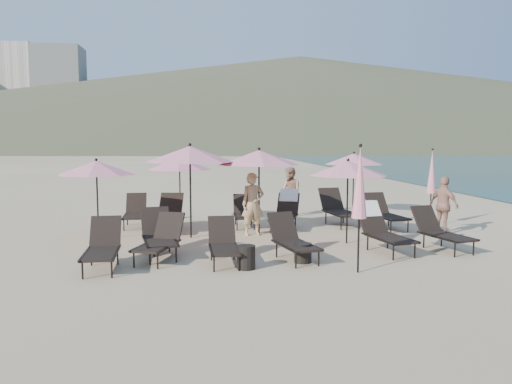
{
  "coord_description": "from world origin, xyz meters",
  "views": [
    {
      "loc": [
        -2.46,
        -10.37,
        2.52
      ],
      "look_at": [
        -0.92,
        3.5,
        1.1
      ],
      "focal_mm": 35.0,
      "sensor_mm": 36.0,
      "label": 1
    }
  ],
  "objects": [
    {
      "name": "umbrella_closed_0",
      "position": [
        0.54,
        -1.23,
        1.72
      ],
      "size": [
        0.29,
        0.29,
        2.48
      ],
      "color": "black",
      "rests_on": "ground"
    },
    {
      "name": "beachgoer_a",
      "position": [
        -1.08,
        2.82,
        0.84
      ],
      "size": [
        0.66,
        0.48,
        1.68
      ],
      "primitive_type": "imported",
      "rotation": [
        0.0,
        0.0,
        0.14
      ],
      "color": "tan",
      "rests_on": "ground"
    },
    {
      "name": "lounger_11",
      "position": [
        2.89,
        3.54,
        0.46
      ],
      "size": [
        0.88,
        1.77,
        0.97
      ],
      "rotation": [
        0.0,
        0.0,
        0.15
      ],
      "color": "black",
      "rests_on": "ground"
    },
    {
      "name": "side_table_1",
      "position": [
        -0.36,
        -0.32,
        0.2
      ],
      "size": [
        0.37,
        0.37,
        0.41
      ],
      "primitive_type": "cylinder",
      "color": "black",
      "rests_on": "ground"
    },
    {
      "name": "umbrella_open_4",
      "position": [
        2.7,
        6.05,
        1.92
      ],
      "size": [
        2.02,
        2.02,
        2.18
      ],
      "color": "black",
      "rests_on": "ground"
    },
    {
      "name": "lounger_4",
      "position": [
        1.68,
        0.58,
        0.52
      ],
      "size": [
        0.97,
        1.84,
        1.09
      ],
      "rotation": [
        0.0,
        0.0,
        0.2
      ],
      "color": "black",
      "rests_on": "ground"
    },
    {
      "name": "beachgoer_b",
      "position": [
        0.53,
        6.05,
        0.83
      ],
      "size": [
        0.83,
        0.95,
        1.66
      ],
      "primitive_type": "imported",
      "rotation": [
        0.0,
        0.0,
        -1.28
      ],
      "color": "#AC7C59",
      "rests_on": "ground"
    },
    {
      "name": "side_table_0",
      "position": [
        -1.58,
        -0.72,
        0.24
      ],
      "size": [
        0.37,
        0.37,
        0.47
      ],
      "primitive_type": "cylinder",
      "color": "black",
      "rests_on": "ground"
    },
    {
      "name": "umbrella_open_1",
      "position": [
        -0.91,
        2.88,
        2.09
      ],
      "size": [
        2.2,
        2.2,
        2.36
      ],
      "color": "black",
      "rests_on": "ground"
    },
    {
      "name": "volcanic_headland",
      "position": [
        71.37,
        302.62,
        26.49
      ],
      "size": [
        690.0,
        690.0,
        55.0
      ],
      "color": "brown",
      "rests_on": "ground"
    },
    {
      "name": "umbrella_open_5",
      "position": [
        -5.08,
        2.61,
        1.85
      ],
      "size": [
        1.95,
        1.95,
        2.1
      ],
      "color": "black",
      "rests_on": "ground"
    },
    {
      "name": "lounger_5",
      "position": [
        3.1,
        0.58,
        0.44
      ],
      "size": [
        1.0,
        1.75,
        0.95
      ],
      "rotation": [
        0.0,
        0.0,
        0.24
      ],
      "color": "black",
      "rests_on": "ground"
    },
    {
      "name": "lounger_6",
      "position": [
        -4.41,
        4.64,
        0.44
      ],
      "size": [
        0.68,
        1.64,
        0.93
      ],
      "rotation": [
        0.0,
        0.0,
        0.04
      ],
      "color": "black",
      "rests_on": "ground"
    },
    {
      "name": "umbrella_open_0",
      "position": [
        -2.73,
        2.67,
        2.19
      ],
      "size": [
        2.3,
        2.3,
        2.48
      ],
      "color": "black",
      "rests_on": "ground"
    },
    {
      "name": "umbrella_open_2",
      "position": [
        1.12,
        1.5,
        1.86
      ],
      "size": [
        1.96,
        1.96,
        2.1
      ],
      "color": "black",
      "rests_on": "ground"
    },
    {
      "name": "lounger_2",
      "position": [
        -2.0,
        -0.14,
        0.42
      ],
      "size": [
        0.64,
        1.56,
        0.89
      ],
      "rotation": [
        0.0,
        0.0,
        0.03
      ],
      "color": "black",
      "rests_on": "ground"
    },
    {
      "name": "lounger_9",
      "position": [
        -0.02,
        3.79,
        0.52
      ],
      "size": [
        1.17,
        1.86,
        1.09
      ],
      "rotation": [
        0.0,
        0.0,
        -0.34
      ],
      "color": "black",
      "rests_on": "ground"
    },
    {
      "name": "lounger_7",
      "position": [
        -3.41,
        3.61,
        0.48
      ],
      "size": [
        0.94,
        1.86,
        1.02
      ],
      "rotation": [
        0.0,
        0.0,
        -0.16
      ],
      "color": "black",
      "rests_on": "ground"
    },
    {
      "name": "hotel_skyline",
      "position": [
        -93.62,
        271.21,
        24.18
      ],
      "size": [
        109.0,
        82.0,
        55.0
      ],
      "color": "beige",
      "rests_on": "ground"
    },
    {
      "name": "lounger_8",
      "position": [
        -1.19,
        4.34,
        0.42
      ],
      "size": [
        0.63,
        1.57,
        0.9
      ],
      "rotation": [
        0.0,
        0.0,
        -0.02
      ],
      "color": "black",
      "rests_on": "ground"
    },
    {
      "name": "lounger_12",
      "position": [
        -3.41,
        0.7,
        0.46
      ],
      "size": [
        0.97,
        1.82,
        0.99
      ],
      "rotation": [
        0.0,
        0.0,
        0.19
      ],
      "color": "black",
      "rests_on": "ground"
    },
    {
      "name": "lounger_10",
      "position": [
        1.68,
        4.23,
        0.5
      ],
      "size": [
        0.94,
        1.92,
        1.06
      ],
      "rotation": [
        0.0,
        0.0,
        0.14
      ],
      "color": "black",
      "rests_on": "ground"
    },
    {
      "name": "lounger_1",
      "position": [
        -3.33,
        0.27,
        0.44
      ],
      "size": [
        1.09,
        1.73,
        0.93
      ],
      "rotation": [
        0.0,
        0.0,
        -0.32
      ],
      "color": "black",
      "rests_on": "ground"
    },
    {
      "name": "lounger_3",
      "position": [
        -0.53,
        0.01,
        0.44
      ],
      "size": [
        0.98,
        1.72,
        0.93
      ],
      "rotation": [
        0.0,
        0.0,
        0.24
      ],
      "color": "black",
      "rests_on": "ground"
    },
    {
      "name": "umbrella_open_3",
      "position": [
        -3.09,
        4.9,
        1.84
      ],
      "size": [
        1.93,
        1.93,
        2.08
      ],
      "color": "black",
      "rests_on": "ground"
    },
    {
      "name": "lounger_0",
      "position": [
        -4.42,
        -0.34,
        0.45
      ],
      "size": [
        0.72,
        1.69,
        0.95
      ],
      "rotation": [
        0.0,
        0.0,
        0.06
      ],
      "color": "black",
      "rests_on": "ground"
    },
    {
      "name": "ground",
      "position": [
        0.0,
        0.0,
        0.0
      ],
      "size": [
        800.0,
        800.0,
        0.0
      ],
      "primitive_type": "plane",
      "color": "#D6BA8C",
      "rests_on": "ground"
    },
    {
      "name": "umbrella_closed_1",
      "position": [
        4.3,
        3.6,
        1.61
      ],
      "size": [
        0.27,
        0.27,
        2.32
      ],
      "color": "black",
      "rests_on": "ground"
    },
    {
      "name": "beachgoer_c",
      "position": [
        4.12,
        2.44,
        0.79
      ],
      "size": [
        0.71,
        1.0,
        1.58
      ],
      "primitive_type": "imported",
      "rotation": [
        0.0,
        0.0,
        1.97
      ],
      "color": "tan",
      "rests_on": "ground"
    }
  ]
}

